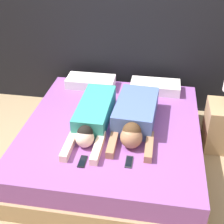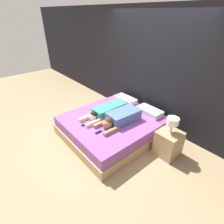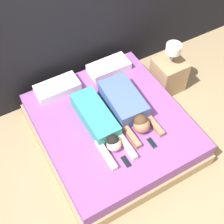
# 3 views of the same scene
# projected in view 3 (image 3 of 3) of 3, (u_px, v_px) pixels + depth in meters

# --- Properties ---
(ground_plane) EXTENTS (12.00, 12.00, 0.00)m
(ground_plane) POSITION_uv_depth(u_px,v_px,m) (112.00, 138.00, 4.25)
(ground_plane) COLOR #9E8460
(wall_back) EXTENTS (12.00, 0.06, 2.60)m
(wall_back) POSITION_uv_depth(u_px,v_px,m) (66.00, 12.00, 3.82)
(wall_back) COLOR black
(wall_back) RESTS_ON ground_plane
(bed) EXTENTS (1.81, 1.97, 0.42)m
(bed) POSITION_uv_depth(u_px,v_px,m) (112.00, 129.00, 4.08)
(bed) COLOR tan
(bed) RESTS_ON ground_plane
(pillow_head_left) EXTENTS (0.58, 0.29, 0.11)m
(pillow_head_left) POSITION_uv_depth(u_px,v_px,m) (57.00, 88.00, 4.16)
(pillow_head_left) COLOR white
(pillow_head_left) RESTS_ON bed
(pillow_head_right) EXTENTS (0.58, 0.29, 0.11)m
(pillow_head_right) POSITION_uv_depth(u_px,v_px,m) (109.00, 67.00, 4.40)
(pillow_head_right) COLOR white
(pillow_head_right) RESTS_ON bed
(person_left) EXTENTS (0.33, 1.11, 0.20)m
(person_left) POSITION_uv_depth(u_px,v_px,m) (99.00, 122.00, 3.77)
(person_left) COLOR teal
(person_left) RESTS_ON bed
(person_right) EXTENTS (0.43, 1.00, 0.23)m
(person_right) POSITION_uv_depth(u_px,v_px,m) (127.00, 106.00, 3.91)
(person_right) COLOR #4C66A5
(person_right) RESTS_ON bed
(cell_phone_left) EXTENTS (0.06, 0.15, 0.01)m
(cell_phone_left) POSITION_uv_depth(u_px,v_px,m) (126.00, 161.00, 3.54)
(cell_phone_left) COLOR black
(cell_phone_left) RESTS_ON bed
(cell_phone_right) EXTENTS (0.06, 0.15, 0.01)m
(cell_phone_right) POSITION_uv_depth(u_px,v_px,m) (152.00, 143.00, 3.69)
(cell_phone_right) COLOR #2D2D33
(cell_phone_right) RESTS_ON bed
(nightstand) EXTENTS (0.42, 0.42, 0.83)m
(nightstand) POSITION_uv_depth(u_px,v_px,m) (169.00, 73.00, 4.59)
(nightstand) COLOR tan
(nightstand) RESTS_ON ground_plane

